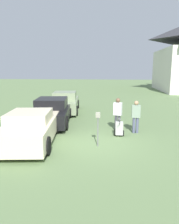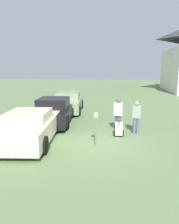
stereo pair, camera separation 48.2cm
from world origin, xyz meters
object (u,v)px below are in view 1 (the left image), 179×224
at_px(parked_car_cream, 31,128).
at_px(parked_car_sage, 65,103).
at_px(parking_meter, 98,123).
at_px(person_supervisor, 136,115).
at_px(person_worker, 118,112).
at_px(equipment_cart, 119,128).
at_px(parked_car_black, 52,112).

xyz_separation_m(parked_car_cream, parked_car_sage, (0.00, 7.23, 0.01)).
xyz_separation_m(parking_meter, person_supervisor, (1.78, 2.16, -0.07)).
xyz_separation_m(parked_car_sage, parking_meter, (2.92, -7.39, 0.31)).
xyz_separation_m(parking_meter, person_worker, (0.88, 2.46, -0.02)).
relative_size(person_supervisor, equipment_cart, 1.66).
relative_size(parked_car_black, person_worker, 2.89).
distance_m(person_supervisor, equipment_cart, 1.16).
bearing_deg(parked_car_cream, parked_car_sage, 83.38).
distance_m(person_worker, person_supervisor, 0.95).
xyz_separation_m(parked_car_black, equipment_cart, (3.86, -2.11, -0.32)).
height_order(person_worker, equipment_cart, person_worker).
height_order(parked_car_black, person_worker, person_worker).
height_order(parked_car_cream, equipment_cart, parked_car_cream).
xyz_separation_m(person_worker, person_supervisor, (0.90, -0.30, -0.05)).
bearing_deg(parked_car_cream, parked_car_black, 83.37).
bearing_deg(person_worker, person_supervisor, -179.43).
height_order(parking_meter, person_supervisor, person_supervisor).
bearing_deg(person_supervisor, person_worker, -17.90).
distance_m(parking_meter, person_supervisor, 2.80).
bearing_deg(parking_meter, parked_car_sage, 111.56).
height_order(parked_car_cream, parked_car_sage, parked_car_sage).
relative_size(parked_car_sage, parking_meter, 3.41).
relative_size(person_worker, person_supervisor, 1.05).
height_order(person_supervisor, equipment_cart, person_supervisor).
height_order(parked_car_cream, parking_meter, parking_meter).
xyz_separation_m(parked_car_black, person_worker, (3.80, -1.24, 0.28)).
relative_size(parking_meter, person_worker, 0.84).
bearing_deg(person_supervisor, parked_car_black, -17.61).
bearing_deg(parked_car_cream, equipment_cart, 13.65).
distance_m(parked_car_cream, person_worker, 4.46).
height_order(person_worker, person_supervisor, person_worker).
bearing_deg(parked_car_cream, person_worker, 24.53).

